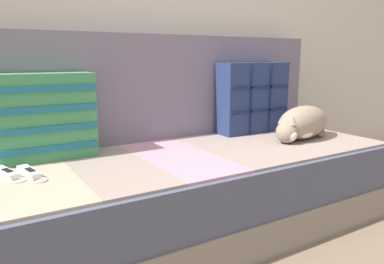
# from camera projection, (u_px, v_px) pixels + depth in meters

# --- Properties ---
(ground_plane) EXTENTS (14.00, 14.00, 0.00)m
(ground_plane) POSITION_uv_depth(u_px,v_px,m) (190.00, 247.00, 1.53)
(ground_plane) COLOR #7A6651
(couch) EXTENTS (2.10, 0.80, 0.36)m
(couch) POSITION_uv_depth(u_px,v_px,m) (172.00, 194.00, 1.62)
(couch) COLOR gray
(couch) RESTS_ON ground_plane
(sofa_backrest) EXTENTS (2.06, 0.14, 0.51)m
(sofa_backrest) POSITION_uv_depth(u_px,v_px,m) (139.00, 88.00, 1.81)
(sofa_backrest) COLOR slate
(sofa_backrest) RESTS_ON couch
(throw_pillow_quilted) EXTENTS (0.40, 0.14, 0.37)m
(throw_pillow_quilted) POSITION_uv_depth(u_px,v_px,m) (252.00, 98.00, 2.01)
(throw_pillow_quilted) COLOR navy
(throw_pillow_quilted) RESTS_ON couch
(throw_pillow_striped) EXTENTS (0.37, 0.14, 0.34)m
(throw_pillow_striped) POSITION_uv_depth(u_px,v_px,m) (46.00, 117.00, 1.47)
(throw_pillow_striped) COLOR #3D8956
(throw_pillow_striped) RESTS_ON couch
(sleeping_cat) EXTENTS (0.42, 0.26, 0.16)m
(sleeping_cat) POSITION_uv_depth(u_px,v_px,m) (302.00, 124.00, 1.85)
(sleeping_cat) COLOR gray
(sleeping_cat) RESTS_ON couch
(game_remote_near) EXTENTS (0.08, 0.20, 0.02)m
(game_remote_near) POSITION_uv_depth(u_px,v_px,m) (30.00, 172.00, 1.29)
(game_remote_near) COLOR white
(game_remote_near) RESTS_ON couch
(game_remote_far) EXTENTS (0.10, 0.20, 0.02)m
(game_remote_far) POSITION_uv_depth(u_px,v_px,m) (7.00, 173.00, 1.29)
(game_remote_far) COLOR white
(game_remote_far) RESTS_ON couch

